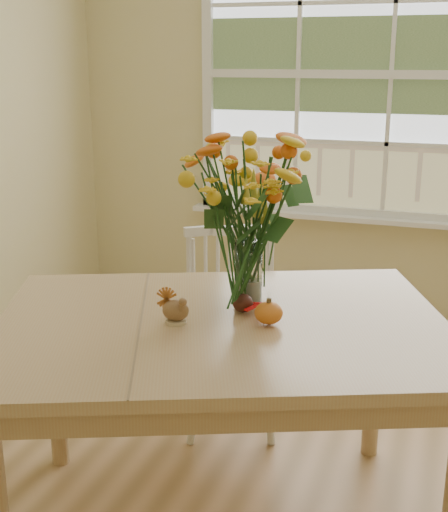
% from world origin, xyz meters
% --- Properties ---
extents(wall_back, '(4.00, 0.02, 2.70)m').
position_xyz_m(wall_back, '(0.00, 2.25, 1.35)').
color(wall_back, beige).
rests_on(wall_back, floor).
extents(window, '(2.42, 0.12, 1.74)m').
position_xyz_m(window, '(0.00, 2.21, 1.53)').
color(window, silver).
rests_on(window, wall_back).
extents(dining_table, '(1.80, 1.56, 0.80)m').
position_xyz_m(dining_table, '(-0.29, 0.04, 0.71)').
color(dining_table, tan).
rests_on(dining_table, floor).
extents(windsor_chair, '(0.52, 0.51, 0.89)m').
position_xyz_m(windsor_chair, '(-0.51, 0.80, 0.50)').
color(windsor_chair, white).
rests_on(windsor_chair, floor).
extents(flower_vase, '(0.47, 0.47, 0.56)m').
position_xyz_m(flower_vase, '(-0.26, 0.23, 1.14)').
color(flower_vase, white).
rests_on(flower_vase, dining_table).
extents(pumpkin, '(0.09, 0.09, 0.07)m').
position_xyz_m(pumpkin, '(-0.14, 0.06, 0.84)').
color(pumpkin, '#CD5D18').
rests_on(pumpkin, dining_table).
extents(turkey_figurine, '(0.10, 0.08, 0.11)m').
position_xyz_m(turkey_figurine, '(-0.43, -0.03, 0.85)').
color(turkey_figurine, '#CCB78C').
rests_on(turkey_figurine, dining_table).
extents(dark_gourd, '(0.13, 0.12, 0.06)m').
position_xyz_m(dark_gourd, '(-0.25, 0.13, 0.84)').
color(dark_gourd, '#38160F').
rests_on(dark_gourd, dining_table).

